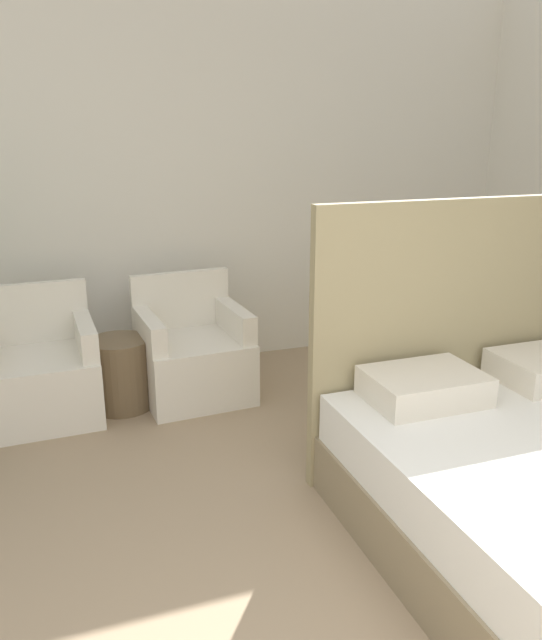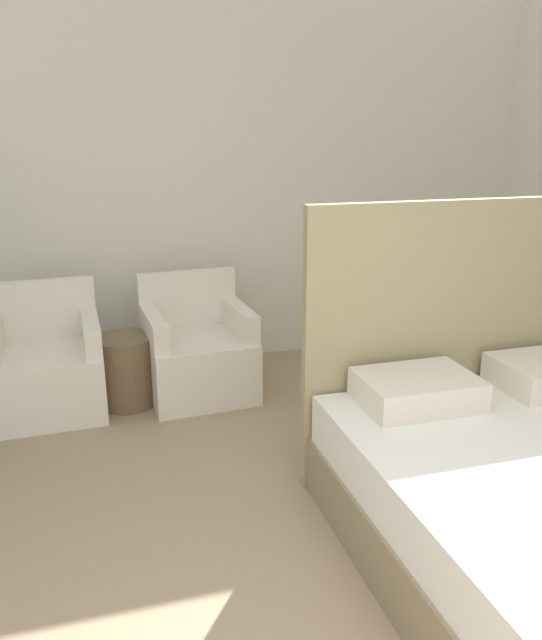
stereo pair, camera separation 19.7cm
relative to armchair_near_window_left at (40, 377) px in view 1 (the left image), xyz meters
name	(u,v)px [view 1 (the left image)]	position (x,y,z in m)	size (l,w,h in m)	color
wall_back	(155,173)	(0.90, 0.69, 1.18)	(10.00, 0.06, 2.90)	silver
armchair_near_window_left	(40,377)	(0.00, 0.00, 0.00)	(0.71, 0.68, 0.81)	silver
armchair_near_window_right	(194,359)	(0.98, 0.00, 0.00)	(0.73, 0.69, 0.81)	silver
side_table	(121,373)	(0.49, -0.02, -0.03)	(0.40, 0.40, 0.47)	brown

